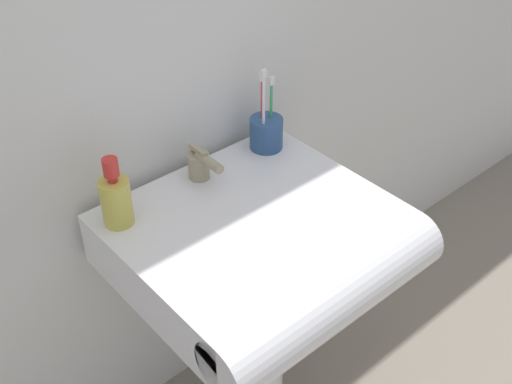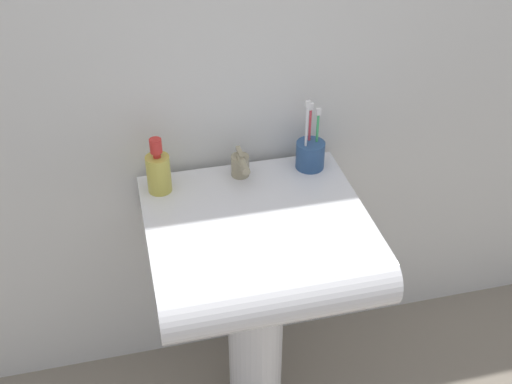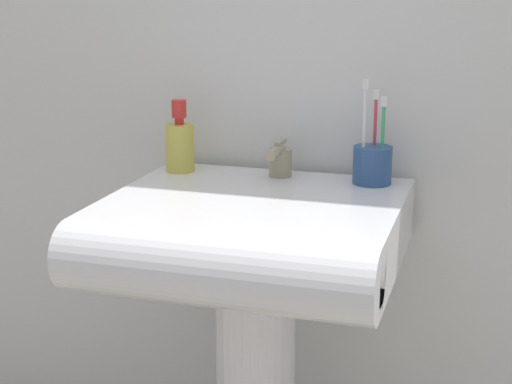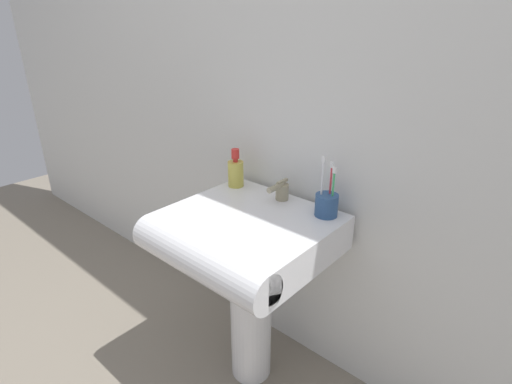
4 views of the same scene
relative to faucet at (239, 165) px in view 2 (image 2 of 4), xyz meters
name	(u,v)px [view 2 (image 2 of 4)]	position (x,y,z in m)	size (l,w,h in m)	color
sink_pedestal	(256,329)	(0.00, -0.17, -0.47)	(0.16, 0.16, 0.61)	white
sink_basin	(260,245)	(0.00, -0.22, -0.10)	(0.56, 0.54, 0.13)	white
faucet	(239,165)	(0.00, 0.00, 0.00)	(0.05, 0.11, 0.08)	tan
toothbrush_cup	(310,154)	(0.20, 0.00, 0.01)	(0.08, 0.08, 0.22)	#2D5184
soap_bottle	(158,171)	(-0.22, -0.01, 0.02)	(0.06, 0.06, 0.16)	gold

